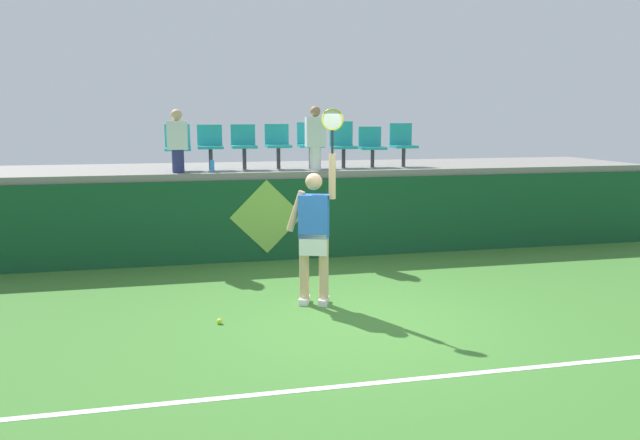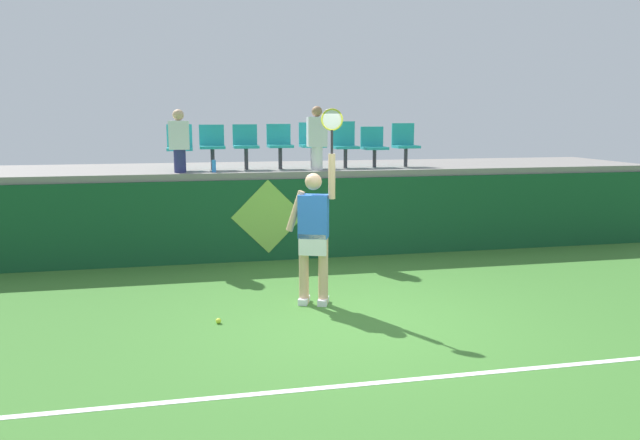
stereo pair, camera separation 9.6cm
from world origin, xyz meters
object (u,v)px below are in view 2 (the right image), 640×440
object	(u,v)px
stadium_chair_2	(246,144)
stadium_chair_6	(374,145)
stadium_chair_0	(180,145)
stadium_chair_3	(280,143)
stadium_chair_4	(312,142)
tennis_ball	(218,321)
stadium_chair_5	(344,142)
stadium_chair_1	(212,144)
spectator_1	(179,140)
stadium_chair_7	(405,143)
tennis_player	(314,231)
spectator_0	(317,137)
water_bottle	(214,166)

from	to	relation	value
stadium_chair_2	stadium_chair_6	distance (m)	2.40
stadium_chair_0	stadium_chair_3	bearing A→B (deg)	-0.13
stadium_chair_0	stadium_chair_2	size ratio (longest dim) A/B	1.00
stadium_chair_3	stadium_chair_4	size ratio (longest dim) A/B	0.97
tennis_ball	stadium_chair_5	distance (m)	5.07
stadium_chair_1	spectator_1	xyz separation A→B (m)	(-0.56, -0.45, 0.09)
stadium_chair_3	stadium_chair_7	distance (m)	2.40
stadium_chair_3	stadium_chair_5	xyz separation A→B (m)	(1.22, 0.01, -0.00)
tennis_player	stadium_chair_6	world-z (taller)	tennis_player
stadium_chair_5	spectator_0	size ratio (longest dim) A/B	0.76
stadium_chair_2	spectator_1	size ratio (longest dim) A/B	0.76
stadium_chair_2	spectator_1	xyz separation A→B (m)	(-1.16, -0.45, 0.09)
stadium_chair_4	stadium_chair_5	distance (m)	0.62
tennis_player	stadium_chair_1	distance (m)	3.70
tennis_ball	stadium_chair_5	size ratio (longest dim) A/B	0.08
stadium_chair_1	stadium_chair_7	bearing A→B (deg)	0.09
tennis_ball	stadium_chair_2	size ratio (longest dim) A/B	0.08
stadium_chair_3	stadium_chair_7	world-z (taller)	stadium_chair_7
stadium_chair_3	stadium_chair_5	size ratio (longest dim) A/B	0.95
stadium_chair_3	stadium_chair_6	world-z (taller)	stadium_chair_3
stadium_chair_0	spectator_0	world-z (taller)	spectator_0
tennis_ball	water_bottle	xyz separation A→B (m)	(0.12, 3.39, 1.60)
water_bottle	stadium_chair_1	size ratio (longest dim) A/B	0.26
stadium_chair_6	stadium_chair_3	bearing A→B (deg)	-179.96
stadium_chair_6	stadium_chair_7	xyz separation A→B (m)	(0.62, 0.00, 0.03)
stadium_chair_4	spectator_0	bearing A→B (deg)	-90.00
stadium_chair_1	stadium_chair_2	xyz separation A→B (m)	(0.59, -0.00, 0.00)
tennis_player	stadium_chair_0	size ratio (longest dim) A/B	3.19
stadium_chair_0	spectator_0	bearing A→B (deg)	-11.04
water_bottle	stadium_chair_3	distance (m)	1.37
spectator_0	spectator_1	distance (m)	2.37
tennis_player	stadium_chair_1	world-z (taller)	tennis_player
water_bottle	stadium_chair_0	xyz separation A→B (m)	(-0.56, 0.53, 0.34)
water_bottle	stadium_chair_3	xyz separation A→B (m)	(1.21, 0.52, 0.36)
tennis_player	stadium_chair_4	distance (m)	3.58
tennis_ball	stadium_chair_5	xyz separation A→B (m)	(2.55, 3.92, 1.96)
stadium_chair_2	stadium_chair_7	world-z (taller)	stadium_chair_7
tennis_ball	stadium_chair_1	distance (m)	4.37
tennis_player	tennis_ball	xyz separation A→B (m)	(-1.29, -0.54, -0.95)
tennis_player	stadium_chair_5	bearing A→B (deg)	69.50
stadium_chair_1	stadium_chair_4	distance (m)	1.81
stadium_chair_1	stadium_chair_7	xyz separation A→B (m)	(3.61, 0.01, -0.01)
stadium_chair_0	stadium_chair_3	xyz separation A→B (m)	(1.77, -0.00, 0.02)
spectator_0	stadium_chair_0	bearing A→B (deg)	168.96
stadium_chair_6	stadium_chair_2	bearing A→B (deg)	-179.97
spectator_0	tennis_player	bearing A→B (deg)	-102.46
stadium_chair_0	stadium_chair_7	distance (m)	4.17
tennis_player	spectator_0	bearing A→B (deg)	77.54
water_bottle	stadium_chair_6	bearing A→B (deg)	9.96
stadium_chair_1	stadium_chair_7	distance (m)	3.61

